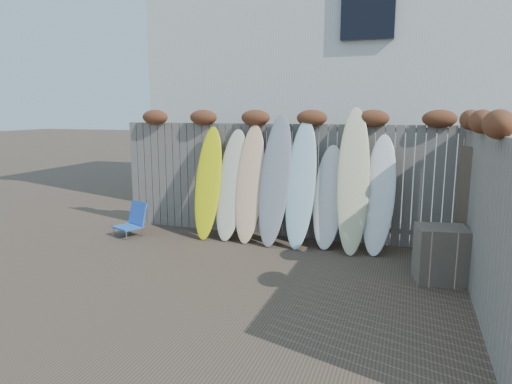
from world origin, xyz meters
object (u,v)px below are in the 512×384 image
(beach_chair, at_px, (133,220))
(lattice_panel, at_px, (477,215))
(surfboard_0, at_px, (208,182))
(wooden_crate, at_px, (441,254))

(beach_chair, distance_m, lattice_panel, 5.61)
(surfboard_0, bearing_deg, beach_chair, -167.51)
(wooden_crate, relative_size, surfboard_0, 0.36)
(lattice_panel, relative_size, surfboard_0, 0.86)
(wooden_crate, bearing_deg, lattice_panel, 28.99)
(beach_chair, bearing_deg, surfboard_0, 15.63)
(lattice_panel, bearing_deg, beach_chair, 155.23)
(surfboard_0, bearing_deg, wooden_crate, -18.36)
(wooden_crate, distance_m, surfboard_0, 3.99)
(lattice_panel, bearing_deg, surfboard_0, 148.91)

